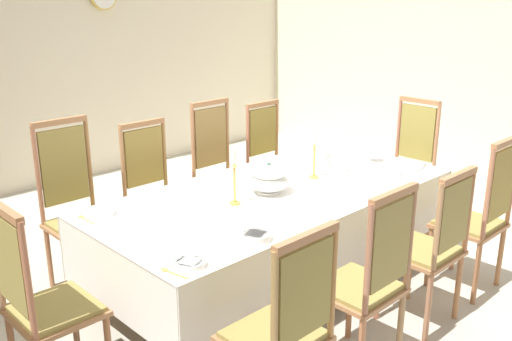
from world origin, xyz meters
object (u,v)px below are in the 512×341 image
object	(u,v)px
chair_south_b	(368,278)
chair_north_c	(220,169)
dining_table	(277,200)
chair_south_c	(431,244)
bowl_far_right	(198,182)
chair_head_east	(408,162)
soup_tureen	(269,178)
chair_south_d	(479,214)
candlestick_west	(234,182)
bowl_near_right	(101,212)
bowl_far_left	(256,236)
chair_north_b	(155,190)
spoon_primary	(168,271)
chair_head_west	(41,300)
spoon_secondary	(83,218)
candlestick_east	(314,159)
chair_south_a	(284,328)
chair_north_d	(272,158)
chair_north_a	(75,206)
bowl_near_left	(190,263)

from	to	relation	value
chair_south_b	chair_north_c	distance (m)	2.16
dining_table	chair_south_c	bearing A→B (deg)	-71.06
chair_south_b	bowl_far_right	world-z (taller)	chair_south_b
dining_table	chair_south_b	size ratio (longest dim) A/B	2.36
chair_head_east	soup_tureen	xyz separation A→B (m)	(-1.81, -0.00, 0.26)
chair_south_d	candlestick_west	world-z (taller)	chair_south_d
candlestick_west	bowl_near_right	xyz separation A→B (m)	(-0.72, 0.44, -0.13)
bowl_far_right	bowl_far_left	bearing A→B (deg)	-110.77
chair_north_b	chair_south_c	distance (m)	2.15
spoon_primary	bowl_near_right	bearing A→B (deg)	71.01
chair_head_west	chair_south_c	bearing A→B (deg)	63.84
chair_head_west	spoon_secondary	xyz separation A→B (m)	(0.49, 0.47, 0.17)
chair_south_b	candlestick_west	size ratio (longest dim) A/B	2.95
dining_table	chair_south_c	xyz separation A→B (m)	(0.35, -1.02, -0.12)
chair_south_b	candlestick_east	size ratio (longest dim) A/B	3.10
chair_head_west	chair_head_east	world-z (taller)	chair_head_east
bowl_near_right	chair_south_c	bearing A→B (deg)	-44.82
chair_south_b	chair_south_d	xyz separation A→B (m)	(1.33, -0.00, 0.01)
chair_head_west	bowl_far_left	distance (m)	1.16
chair_south_a	candlestick_east	xyz separation A→B (m)	(1.40, 1.02, 0.32)
chair_north_d	bowl_near_right	distance (m)	2.20
candlestick_west	chair_south_a	bearing A→B (deg)	-120.93
chair_north_a	bowl_near_right	bearing A→B (deg)	79.37
chair_north_b	bowl_near_left	xyz separation A→B (m)	(-0.81, -1.52, 0.19)
candlestick_east	spoon_primary	distance (m)	1.73
bowl_near_left	chair_south_a	bearing A→B (deg)	-75.00
bowl_near_left	bowl_far_left	size ratio (longest dim) A/B	0.94
chair_north_b	spoon_secondary	xyz separation A→B (m)	(-0.89, -0.55, 0.18)
chair_head_west	bowl_near_right	size ratio (longest dim) A/B	6.84
dining_table	bowl_far_left	bearing A→B (deg)	-144.12
chair_south_c	chair_head_west	xyz separation A→B (m)	(-2.07, 1.02, 0.02)
soup_tureen	spoon_primary	size ratio (longest dim) A/B	1.58
soup_tureen	candlestick_east	xyz separation A→B (m)	(0.48, -0.00, 0.04)
chair_north_a	spoon_secondary	world-z (taller)	chair_north_a
chair_north_b	bowl_near_right	bearing A→B (deg)	36.66
chair_head_west	bowl_near_left	distance (m)	0.78
chair_south_a	spoon_primary	size ratio (longest dim) A/B	6.17
chair_north_b	chair_north_d	xyz separation A→B (m)	(1.33, -0.00, -0.01)
chair_north_b	candlestick_west	size ratio (longest dim) A/B	2.93
bowl_far_right	spoon_secondary	xyz separation A→B (m)	(-0.92, -0.02, -0.01)
chair_north_a	candlestick_east	xyz separation A→B (m)	(1.40, -1.03, 0.28)
chair_head_west	bowl_near_right	xyz separation A→B (m)	(0.60, 0.44, 0.19)
bowl_far_left	chair_south_a	bearing A→B (deg)	-121.55
bowl_far_right	dining_table	bearing A→B (deg)	-57.32
dining_table	chair_head_west	xyz separation A→B (m)	(-1.72, 0.00, -0.10)
bowl_far_left	candlestick_west	bearing A→B (deg)	59.73
dining_table	candlestick_east	bearing A→B (deg)	-0.00
spoon_secondary	chair_north_d	bearing A→B (deg)	12.87
soup_tureen	bowl_far_left	size ratio (longest dim) A/B	1.58
chair_south_b	bowl_far_left	xyz separation A→B (m)	(-0.35, 0.52, 0.19)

